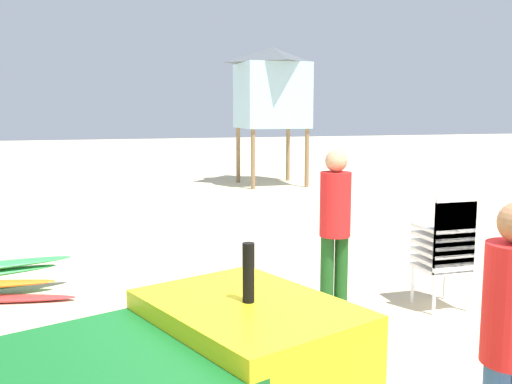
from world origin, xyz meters
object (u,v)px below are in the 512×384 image
object	(u,v)px
lifeguard_near_right	(512,335)
lifeguard_tower	(272,87)
stacked_plastic_chairs	(447,242)
lifeguard_near_center	(335,221)

from	to	relation	value
lifeguard_near_right	lifeguard_tower	bearing A→B (deg)	77.19
stacked_plastic_chairs	lifeguard_tower	distance (m)	10.90
lifeguard_near_center	stacked_plastic_chairs	bearing A→B (deg)	-10.04
lifeguard_near_center	lifeguard_near_right	bearing A→B (deg)	-96.48
stacked_plastic_chairs	lifeguard_tower	world-z (taller)	lifeguard_tower
stacked_plastic_chairs	lifeguard_near_right	distance (m)	3.21
lifeguard_near_right	lifeguard_tower	size ratio (longest dim) A/B	0.43
lifeguard_near_right	stacked_plastic_chairs	bearing A→B (deg)	60.99
stacked_plastic_chairs	lifeguard_tower	size ratio (longest dim) A/B	0.33
lifeguard_near_right	lifeguard_tower	world-z (taller)	lifeguard_tower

